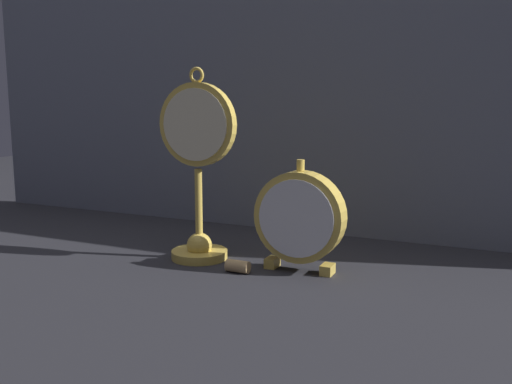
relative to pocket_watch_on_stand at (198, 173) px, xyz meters
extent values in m
plane|color=#232328|center=(0.10, -0.03, -0.16)|extent=(4.00, 4.00, 0.00)
cube|color=slate|center=(0.10, 0.30, 0.19)|extent=(1.78, 0.01, 0.71)
cylinder|color=gold|center=(0.00, 0.00, -0.16)|extent=(0.11, 0.11, 0.02)
sphere|color=gold|center=(0.00, 0.00, -0.14)|extent=(0.05, 0.05, 0.05)
cylinder|color=gold|center=(0.00, 0.00, -0.07)|extent=(0.01, 0.01, 0.16)
cylinder|color=gold|center=(0.00, 0.00, 0.09)|extent=(0.15, 0.02, 0.15)
cylinder|color=beige|center=(0.00, -0.01, 0.09)|extent=(0.13, 0.00, 0.13)
torus|color=gold|center=(0.00, 0.00, 0.18)|extent=(0.03, 0.01, 0.03)
cube|color=gold|center=(0.15, 0.01, -0.16)|extent=(0.02, 0.03, 0.02)
cube|color=gold|center=(0.25, 0.01, -0.16)|extent=(0.02, 0.03, 0.02)
cylinder|color=gold|center=(0.20, 0.01, -0.07)|extent=(0.16, 0.04, 0.16)
cylinder|color=silver|center=(0.20, -0.02, -0.07)|extent=(0.14, 0.00, 0.14)
cylinder|color=gold|center=(0.20, 0.01, 0.02)|extent=(0.01, 0.01, 0.02)
cylinder|color=tan|center=(0.11, -0.05, -0.15)|extent=(0.04, 0.02, 0.02)
camera|label=1|loc=(0.54, -0.91, 0.14)|focal=40.00mm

